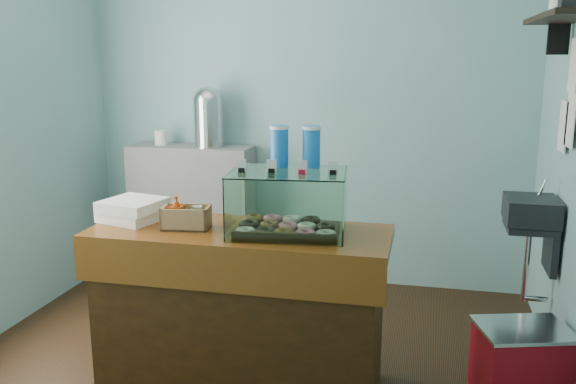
% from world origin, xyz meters
% --- Properties ---
extents(ground, '(3.50, 3.50, 0.00)m').
position_xyz_m(ground, '(0.00, 0.00, 0.00)').
color(ground, black).
rests_on(ground, ground).
extents(room_shell, '(3.54, 3.04, 2.82)m').
position_xyz_m(room_shell, '(0.03, 0.01, 1.71)').
color(room_shell, '#75AAAB').
rests_on(room_shell, ground).
extents(counter, '(1.60, 0.60, 0.90)m').
position_xyz_m(counter, '(0.00, -0.25, 0.46)').
color(counter, '#3F210C').
rests_on(counter, ground).
extents(back_shelf, '(1.00, 0.32, 1.10)m').
position_xyz_m(back_shelf, '(-0.90, 1.32, 0.55)').
color(back_shelf, gray).
rests_on(back_shelf, ground).
extents(display_case, '(0.64, 0.49, 0.54)m').
position_xyz_m(display_case, '(0.26, -0.21, 1.07)').
color(display_case, '#331B0F').
rests_on(display_case, counter).
extents(condiment_crate, '(0.27, 0.19, 0.18)m').
position_xyz_m(condiment_crate, '(-0.29, -0.29, 0.96)').
color(condiment_crate, '#A37851').
rests_on(condiment_crate, counter).
extents(pastry_boxes, '(0.37, 0.38, 0.12)m').
position_xyz_m(pastry_boxes, '(-0.64, -0.20, 0.96)').
color(pastry_boxes, white).
rests_on(pastry_boxes, counter).
extents(coffee_urn, '(0.26, 0.26, 0.48)m').
position_xyz_m(coffee_urn, '(-0.73, 1.30, 1.35)').
color(coffee_urn, silver).
rests_on(coffee_urn, back_shelf).
extents(red_cooler, '(0.55, 0.47, 0.41)m').
position_xyz_m(red_cooler, '(1.50, -0.06, 0.21)').
color(red_cooler, '#B40E1C').
rests_on(red_cooler, ground).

